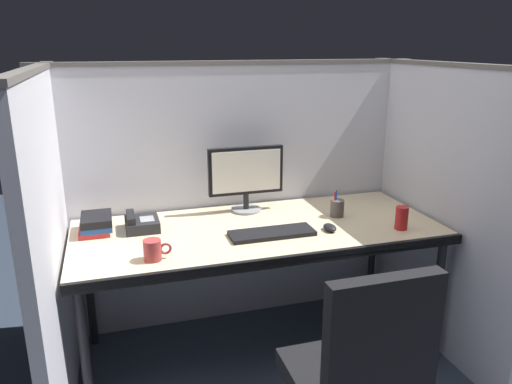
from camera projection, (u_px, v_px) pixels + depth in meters
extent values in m
plane|color=#2D3847|center=(276.00, 383.00, 2.53)|extent=(8.00, 8.00, 0.00)
cube|color=silver|center=(237.00, 197.00, 2.98)|extent=(2.20, 0.05, 1.55)
cube|color=#605B56|center=(236.00, 63.00, 2.76)|extent=(2.21, 0.06, 0.02)
cube|color=silver|center=(53.00, 251.00, 2.21)|extent=(0.05, 1.40, 1.55)
cube|color=#605B56|center=(30.00, 70.00, 1.98)|extent=(0.06, 1.41, 0.02)
cube|color=silver|center=(434.00, 209.00, 2.76)|extent=(0.05, 1.40, 1.55)
cube|color=#605B56|center=(450.00, 64.00, 2.53)|extent=(0.06, 1.41, 0.02)
cube|color=beige|center=(259.00, 231.00, 2.59)|extent=(1.90, 0.80, 0.04)
cube|color=black|center=(284.00, 261.00, 2.24)|extent=(1.90, 0.02, 0.05)
cylinder|color=black|center=(86.00, 359.00, 2.14)|extent=(0.04, 0.04, 0.70)
cylinder|color=black|center=(437.00, 300.00, 2.63)|extent=(0.04, 0.04, 0.70)
cylinder|color=black|center=(89.00, 288.00, 2.77)|extent=(0.04, 0.04, 0.70)
cylinder|color=black|center=(372.00, 251.00, 3.26)|extent=(0.04, 0.04, 0.70)
cube|color=black|center=(350.00, 380.00, 1.84)|extent=(0.44, 0.44, 0.07)
cube|color=black|center=(382.00, 345.00, 1.59)|extent=(0.40, 0.06, 0.48)
cylinder|color=gray|center=(246.00, 210.00, 2.84)|extent=(0.17, 0.17, 0.01)
cylinder|color=black|center=(246.00, 201.00, 2.83)|extent=(0.03, 0.03, 0.09)
cube|color=black|center=(246.00, 171.00, 2.77)|extent=(0.43, 0.03, 0.27)
cube|color=silver|center=(247.00, 171.00, 2.76)|extent=(0.39, 0.01, 0.23)
cube|color=black|center=(272.00, 233.00, 2.48)|extent=(0.43, 0.15, 0.02)
ellipsoid|color=black|center=(330.00, 228.00, 2.54)|extent=(0.06, 0.10, 0.03)
cylinder|color=#59595B|center=(328.00, 224.00, 2.55)|extent=(0.01, 0.01, 0.01)
cube|color=#B22626|center=(95.00, 230.00, 2.52)|extent=(0.15, 0.21, 0.02)
cube|color=#1E478C|center=(97.00, 225.00, 2.52)|extent=(0.15, 0.21, 0.03)
cube|color=black|center=(96.00, 219.00, 2.50)|extent=(0.15, 0.21, 0.04)
cylinder|color=#4C4742|center=(337.00, 208.00, 2.74)|extent=(0.08, 0.08, 0.09)
cylinder|color=red|center=(334.00, 203.00, 2.73)|extent=(0.01, 0.01, 0.13)
cylinder|color=#263FB2|center=(336.00, 203.00, 2.73)|extent=(0.01, 0.01, 0.14)
cylinder|color=black|center=(336.00, 202.00, 2.73)|extent=(0.01, 0.01, 0.14)
cylinder|color=red|center=(402.00, 218.00, 2.55)|extent=(0.07, 0.07, 0.12)
cylinder|color=#993333|center=(152.00, 250.00, 2.19)|extent=(0.08, 0.08, 0.09)
torus|color=#993333|center=(166.00, 249.00, 2.20)|extent=(0.06, 0.01, 0.06)
cube|color=black|center=(142.00, 224.00, 2.55)|extent=(0.17, 0.19, 0.06)
cube|color=black|center=(131.00, 217.00, 2.52)|extent=(0.04, 0.17, 0.03)
cube|color=gray|center=(147.00, 219.00, 2.54)|extent=(0.07, 0.09, 0.00)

